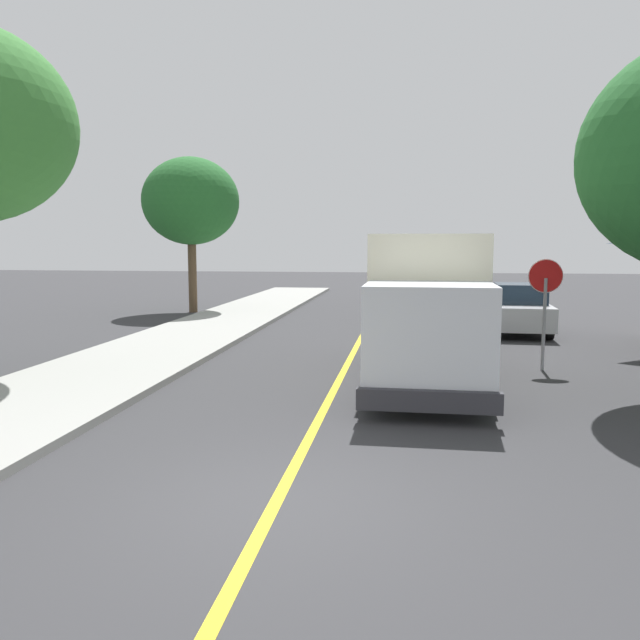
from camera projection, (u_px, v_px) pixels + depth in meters
name	position (u px, v px, depth m)	size (l,w,h in m)	color
ground_plane	(275.00, 504.00, 7.45)	(120.00, 120.00, 0.00)	#303033
sidewalk_curb	(39.00, 400.00, 12.12)	(3.60, 60.00, 0.15)	gray
centre_line_yellow	(352.00, 356.00, 17.29)	(0.16, 56.00, 0.01)	gold
box_truck	(427.00, 300.00, 14.23)	(2.50, 7.21, 3.20)	#F2EDCC
parked_car_near	(443.00, 315.00, 19.93)	(1.85, 4.42, 1.67)	#B7B7BC
parked_car_mid	(435.00, 299.00, 25.52)	(1.94, 4.46, 1.67)	#4C564C
parked_car_far	(418.00, 288.00, 32.32)	(1.90, 4.44, 1.67)	silver
parked_van_across	(519.00, 309.00, 21.65)	(2.01, 4.48, 1.67)	#B7B7BC
stop_sign	(545.00, 293.00, 15.11)	(0.80, 0.10, 2.65)	gray
street_tree_down_block	(191.00, 202.00, 27.64)	(4.16, 4.16, 6.70)	brown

